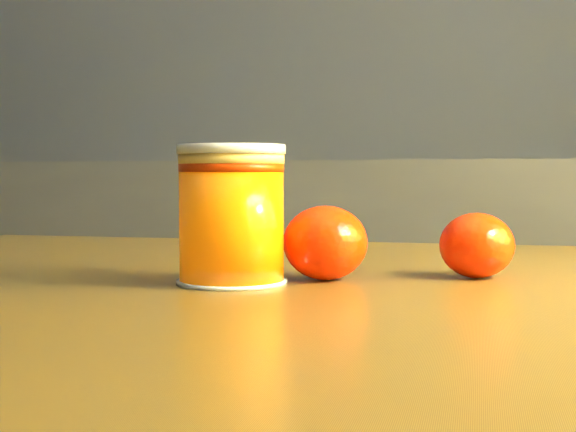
% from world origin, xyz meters
% --- Properties ---
extents(kitchen_counter, '(3.15, 0.60, 0.90)m').
position_xyz_m(kitchen_counter, '(0.00, 1.45, 0.45)').
color(kitchen_counter, '#47474B').
rests_on(kitchen_counter, ground).
extents(table, '(1.11, 0.81, 0.79)m').
position_xyz_m(table, '(0.85, 0.07, 0.69)').
color(table, brown).
rests_on(table, ground).
extents(juice_glass, '(0.08, 0.08, 0.10)m').
position_xyz_m(juice_glass, '(0.75, 0.05, 0.84)').
color(juice_glass, '#FF6B05').
rests_on(juice_glass, table).
extents(orange_front, '(0.06, 0.06, 0.06)m').
position_xyz_m(orange_front, '(0.81, 0.09, 0.82)').
color(orange_front, '#FF2C05').
rests_on(orange_front, table).
extents(orange_back, '(0.07, 0.07, 0.05)m').
position_xyz_m(orange_back, '(0.92, 0.14, 0.82)').
color(orange_back, '#FF2C05').
rests_on(orange_back, table).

